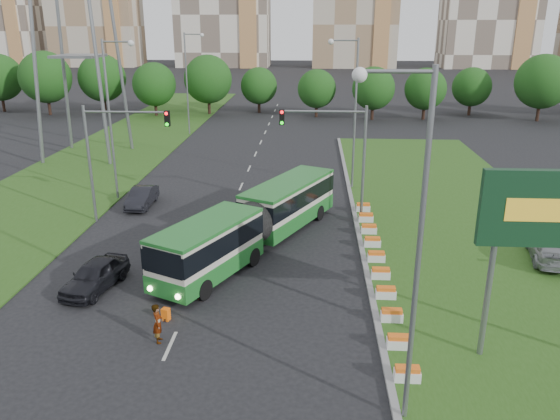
# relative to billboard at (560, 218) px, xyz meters

# --- Properties ---
(ground) EXTENTS (360.00, 360.00, 0.00)m
(ground) POSITION_rel_billboard_xyz_m (-12.25, 6.00, -6.16)
(ground) COLOR black
(ground) RESTS_ON ground
(grass_median) EXTENTS (14.00, 60.00, 0.15)m
(grass_median) POSITION_rel_billboard_xyz_m (0.75, 14.00, -6.09)
(grass_median) COLOR #284F16
(grass_median) RESTS_ON ground
(median_kerb) EXTENTS (0.30, 60.00, 0.18)m
(median_kerb) POSITION_rel_billboard_xyz_m (-6.20, 14.00, -6.07)
(median_kerb) COLOR gray
(median_kerb) RESTS_ON ground
(left_verge) EXTENTS (12.00, 110.00, 0.10)m
(left_verge) POSITION_rel_billboard_xyz_m (-30.25, 31.00, -6.11)
(left_verge) COLOR #284F16
(left_verge) RESTS_ON ground
(lane_markings) EXTENTS (0.20, 100.00, 0.01)m
(lane_markings) POSITION_rel_billboard_xyz_m (-15.25, 26.00, -6.16)
(lane_markings) COLOR #AAAAA3
(lane_markings) RESTS_ON ground
(flower_planters) EXTENTS (1.10, 20.30, 0.60)m
(flower_planters) POSITION_rel_billboard_xyz_m (-5.55, 7.90, -5.71)
(flower_planters) COLOR silver
(flower_planters) RESTS_ON grass_median
(billboard) EXTENTS (6.00, 0.37, 8.00)m
(billboard) POSITION_rel_billboard_xyz_m (0.00, 0.00, 0.00)
(billboard) COLOR slate
(billboard) RESTS_ON ground
(traffic_mast_median) EXTENTS (5.76, 0.32, 8.00)m
(traffic_mast_median) POSITION_rel_billboard_xyz_m (-7.47, 16.00, -0.81)
(traffic_mast_median) COLOR slate
(traffic_mast_median) RESTS_ON ground
(traffic_mast_left) EXTENTS (5.76, 0.32, 8.00)m
(traffic_mast_left) POSITION_rel_billboard_xyz_m (-22.63, 15.00, -0.81)
(traffic_mast_left) COLOR slate
(traffic_mast_left) RESTS_ON ground
(street_lamps) EXTENTS (36.00, 60.00, 12.00)m
(street_lamps) POSITION_rel_billboard_xyz_m (-15.25, 16.00, -0.16)
(street_lamps) COLOR slate
(street_lamps) RESTS_ON ground
(tree_line) EXTENTS (120.00, 8.00, 9.00)m
(tree_line) POSITION_rel_billboard_xyz_m (-2.25, 61.00, -1.66)
(tree_line) COLOR #174312
(tree_line) RESTS_ON ground
(midrise_west) EXTENTS (22.00, 14.00, 36.00)m
(midrise_west) POSITION_rel_billboard_xyz_m (-107.25, 156.00, 11.84)
(midrise_west) COLOR silver
(midrise_west) RESTS_ON ground
(articulated_bus) EXTENTS (2.63, 16.90, 2.78)m
(articulated_bus) POSITION_rel_billboard_xyz_m (-12.96, 11.03, -4.46)
(articulated_bus) COLOR beige
(articulated_bus) RESTS_ON ground
(car_left_near) EXTENTS (2.71, 4.79, 1.54)m
(car_left_near) POSITION_rel_billboard_xyz_m (-20.38, 5.00, -5.40)
(car_left_near) COLOR black
(car_left_near) RESTS_ON ground
(car_left_far) EXTENTS (1.55, 4.34, 1.43)m
(car_left_far) POSITION_rel_billboard_xyz_m (-21.99, 18.38, -5.45)
(car_left_far) COLOR black
(car_left_far) RESTS_ON ground
(car_median) EXTENTS (2.96, 5.20, 1.42)m
(car_median) POSITION_rel_billboard_xyz_m (4.31, 9.79, -5.30)
(car_median) COLOR gray
(car_median) RESTS_ON grass_median
(pedestrian) EXTENTS (0.54, 0.72, 1.80)m
(pedestrian) POSITION_rel_billboard_xyz_m (-15.79, 0.31, -5.26)
(pedestrian) COLOR gray
(pedestrian) RESTS_ON ground
(shopping_trolley) EXTENTS (0.35, 0.37, 0.59)m
(shopping_trolley) POSITION_rel_billboard_xyz_m (-15.96, 2.11, -5.87)
(shopping_trolley) COLOR #FF630D
(shopping_trolley) RESTS_ON ground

